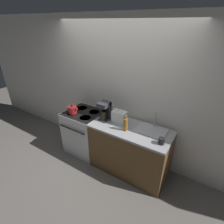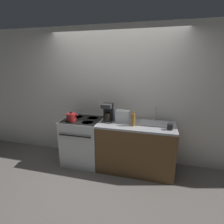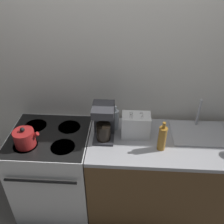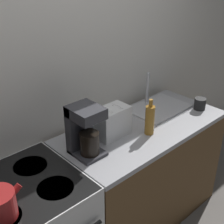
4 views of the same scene
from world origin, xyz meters
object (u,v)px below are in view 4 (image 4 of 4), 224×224
(coffee_maker, at_px, (84,129))
(cup_black, at_px, (200,104))
(toaster, at_px, (112,122))
(bottle_amber, at_px, (150,120))
(bottle_clear, at_px, (84,127))

(coffee_maker, relative_size, cup_black, 3.50)
(coffee_maker, distance_m, cup_black, 1.11)
(toaster, distance_m, bottle_amber, 0.27)
(bottle_clear, relative_size, cup_black, 2.51)
(coffee_maker, distance_m, bottle_amber, 0.50)
(toaster, bearing_deg, bottle_amber, -38.08)
(toaster, bearing_deg, cup_black, -13.30)
(bottle_clear, bearing_deg, cup_black, -15.53)
(toaster, xyz_separation_m, cup_black, (0.81, -0.19, -0.06))
(coffee_maker, bearing_deg, bottle_clear, 53.49)
(toaster, xyz_separation_m, coffee_maker, (-0.28, -0.04, 0.07))
(toaster, relative_size, bottle_clear, 1.02)
(bottle_clear, height_order, cup_black, bottle_clear)
(cup_black, bearing_deg, bottle_clear, 164.47)
(toaster, relative_size, bottle_amber, 0.91)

